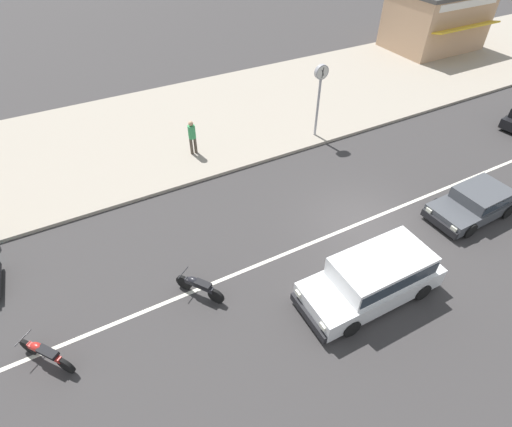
% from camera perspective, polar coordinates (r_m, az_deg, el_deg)
% --- Properties ---
extents(ground_plane, '(160.00, 160.00, 0.00)m').
position_cam_1_polar(ground_plane, '(16.06, 14.96, -1.22)').
color(ground_plane, '#383535').
extents(lane_centre_stripe, '(50.40, 0.14, 0.01)m').
position_cam_1_polar(lane_centre_stripe, '(16.06, 14.96, -1.21)').
color(lane_centre_stripe, silver).
rests_on(lane_centre_stripe, ground).
extents(kerb_strip, '(68.00, 10.00, 0.15)m').
position_cam_1_polar(kerb_strip, '(23.08, -2.00, 14.50)').
color(kerb_strip, '#9E9384').
rests_on(kerb_strip, ground).
extents(hatchback_dark_grey_2, '(3.66, 1.87, 1.10)m').
position_cam_1_polar(hatchback_dark_grey_2, '(17.75, 28.89, 1.49)').
color(hatchback_dark_grey_2, '#47494F').
rests_on(hatchback_dark_grey_2, ground).
extents(minivan_white_3, '(4.67, 2.00, 1.56)m').
position_cam_1_polar(minivan_white_3, '(13.12, 16.66, -8.51)').
color(minivan_white_3, white).
rests_on(minivan_white_3, ground).
extents(motorcycle_0, '(1.26, 1.58, 0.80)m').
position_cam_1_polar(motorcycle_0, '(12.94, -27.93, -17.22)').
color(motorcycle_0, black).
rests_on(motorcycle_0, ground).
extents(motorcycle_1, '(1.12, 1.50, 0.80)m').
position_cam_1_polar(motorcycle_1, '(12.99, -8.16, -10.24)').
color(motorcycle_1, black).
rests_on(motorcycle_1, ground).
extents(street_clock, '(0.68, 0.22, 3.57)m').
position_cam_1_polar(street_clock, '(19.62, 9.16, 17.86)').
color(street_clock, '#9E9EA3').
rests_on(street_clock, kerb_strip).
extents(pedestrian_by_shop, '(0.34, 0.34, 1.67)m').
position_cam_1_polar(pedestrian_by_shop, '(18.87, -9.11, 11.02)').
color(pedestrian_by_shop, '#4C4238').
rests_on(pedestrian_by_shop, kerb_strip).
extents(shopfront_mid_block, '(6.42, 5.34, 3.95)m').
position_cam_1_polar(shopfront_mid_block, '(34.25, 24.36, 24.05)').
color(shopfront_mid_block, tan).
rests_on(shopfront_mid_block, kerb_strip).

